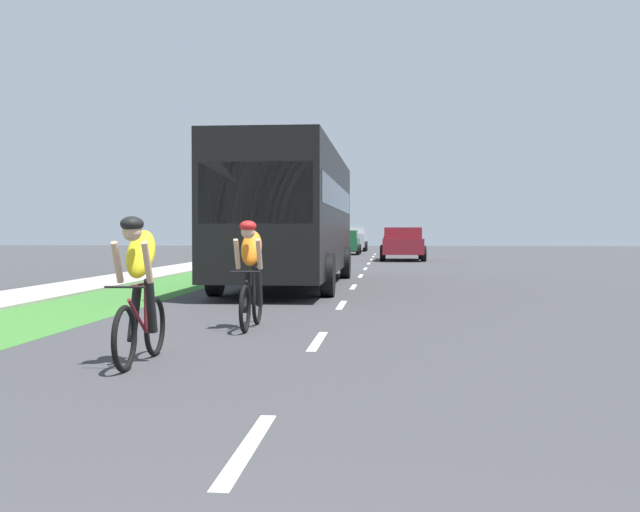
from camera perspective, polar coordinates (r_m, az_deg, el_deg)
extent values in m
plane|color=#38383A|center=(21.52, 2.55, -2.04)|extent=(120.00, 120.00, 0.00)
cube|color=#38722D|center=(22.26, -10.09, -1.93)|extent=(2.35, 70.00, 0.01)
cube|color=#9E998E|center=(22.93, -15.34, -1.86)|extent=(1.99, 70.00, 0.10)
cube|color=white|center=(5.36, -5.23, -13.54)|extent=(0.12, 1.80, 0.01)
cube|color=white|center=(10.32, -0.17, -6.13)|extent=(0.12, 1.80, 0.01)
cube|color=white|center=(15.36, 1.55, -3.54)|extent=(0.12, 1.80, 0.01)
cube|color=white|center=(20.43, 2.42, -2.23)|extent=(0.12, 1.80, 0.01)
cube|color=white|center=(25.51, 2.94, -1.44)|extent=(0.12, 1.80, 0.01)
cube|color=white|center=(30.59, 3.29, -0.91)|extent=(0.12, 1.80, 0.01)
cube|color=white|center=(35.67, 3.53, -0.54)|extent=(0.12, 1.80, 0.01)
cube|color=white|center=(40.76, 3.72, -0.25)|extent=(0.12, 1.80, 0.01)
cube|color=white|center=(45.84, 3.86, -0.04)|extent=(0.12, 1.80, 0.01)
cube|color=white|center=(50.93, 3.98, 0.14)|extent=(0.12, 1.80, 0.01)
torus|color=black|center=(9.25, -11.79, -4.98)|extent=(0.06, 0.68, 0.68)
torus|color=black|center=(8.27, -13.89, -5.79)|extent=(0.06, 0.68, 0.68)
cylinder|color=maroon|center=(8.64, -12.99, -4.26)|extent=(0.04, 0.59, 0.43)
cylinder|color=maroon|center=(8.90, -12.44, -3.44)|extent=(0.04, 0.04, 0.55)
cylinder|color=maroon|center=(8.66, -12.91, -2.05)|extent=(0.03, 0.55, 0.03)
cylinder|color=black|center=(8.23, -13.87, -2.18)|extent=(0.42, 0.02, 0.02)
ellipsoid|color=yellow|center=(8.71, -12.78, 0.14)|extent=(0.30, 0.54, 0.63)
sphere|color=tan|center=(8.44, -13.37, 1.72)|extent=(0.20, 0.20, 0.20)
ellipsoid|color=black|center=(8.44, -13.38, 2.26)|extent=(0.24, 0.28, 0.16)
cylinder|color=tan|center=(8.50, -14.38, -0.45)|extent=(0.07, 0.26, 0.45)
cylinder|color=tan|center=(8.40, -12.32, -0.46)|extent=(0.07, 0.26, 0.45)
cylinder|color=black|center=(8.86, -13.21, -4.11)|extent=(0.10, 0.30, 0.60)
cylinder|color=black|center=(8.74, -12.07, -3.52)|extent=(0.10, 0.25, 0.61)
torus|color=black|center=(12.18, -4.54, -3.34)|extent=(0.06, 0.68, 0.68)
torus|color=black|center=(11.16, -5.42, -3.80)|extent=(0.06, 0.68, 0.68)
cylinder|color=black|center=(11.55, -5.05, -2.72)|extent=(0.04, 0.59, 0.43)
cylinder|color=black|center=(11.82, -4.81, -2.13)|extent=(0.04, 0.04, 0.55)
cylinder|color=black|center=(11.58, -5.01, -1.07)|extent=(0.03, 0.55, 0.03)
cylinder|color=black|center=(11.14, -5.41, -1.13)|extent=(0.42, 0.02, 0.02)
ellipsoid|color=orange|center=(11.64, -4.95, 0.57)|extent=(0.30, 0.54, 0.63)
sphere|color=tan|center=(11.36, -5.20, 1.75)|extent=(0.20, 0.20, 0.20)
ellipsoid|color=red|center=(11.36, -5.20, 2.15)|extent=(0.24, 0.28, 0.16)
cylinder|color=tan|center=(11.40, -5.99, 0.14)|extent=(0.07, 0.26, 0.45)
cylinder|color=tan|center=(11.34, -4.40, 0.14)|extent=(0.07, 0.26, 0.45)
cylinder|color=black|center=(11.77, -5.36, -2.64)|extent=(0.10, 0.30, 0.60)
cylinder|color=black|center=(11.68, -4.44, -2.18)|extent=(0.10, 0.25, 0.61)
cube|color=black|center=(21.11, -2.02, 3.13)|extent=(2.50, 11.60, 3.10)
cube|color=#1E2833|center=(21.13, -2.02, 4.21)|extent=(2.52, 10.67, 0.64)
cube|color=#1E2833|center=(15.42, -4.66, 4.57)|extent=(2.25, 0.06, 1.20)
cylinder|color=black|center=(17.63, -7.56, -1.32)|extent=(0.28, 0.96, 0.96)
cylinder|color=black|center=(17.26, 0.57, -1.37)|extent=(0.28, 0.96, 0.96)
cylinder|color=black|center=(24.46, -4.01, -0.46)|extent=(0.28, 0.96, 0.96)
cylinder|color=black|center=(24.19, 1.85, -0.48)|extent=(0.28, 0.96, 0.96)
cube|color=maroon|center=(39.83, 5.96, 0.72)|extent=(1.96, 5.10, 0.76)
cube|color=maroon|center=(39.05, 5.98, 1.58)|extent=(1.80, 1.78, 0.64)
cube|color=#1E2833|center=(38.34, 6.00, 1.55)|extent=(1.67, 0.08, 0.52)
cube|color=maroon|center=(40.84, 4.67, 1.17)|extent=(0.08, 2.81, 0.40)
cube|color=maroon|center=(40.87, 7.20, 1.17)|extent=(0.08, 2.81, 0.40)
cube|color=maroon|center=(42.33, 5.90, 1.19)|extent=(1.80, 0.08, 0.40)
cylinder|color=black|center=(38.30, 4.53, 0.18)|extent=(0.26, 0.76, 0.76)
cylinder|color=black|center=(38.33, 7.46, 0.17)|extent=(0.26, 0.76, 0.76)
cylinder|color=black|center=(41.36, 4.56, 0.29)|extent=(0.26, 0.76, 0.76)
cylinder|color=black|center=(41.39, 7.28, 0.29)|extent=(0.26, 0.76, 0.76)
cube|color=#194C2D|center=(50.08, 1.79, 0.85)|extent=(1.76, 4.30, 0.76)
cube|color=#194C2D|center=(50.22, 1.80, 1.55)|extent=(1.55, 2.24, 0.52)
cube|color=#1E2833|center=(49.26, 1.74, 1.53)|extent=(1.44, 0.08, 0.44)
cylinder|color=black|center=(48.81, 0.67, 0.45)|extent=(0.22, 0.64, 0.64)
cylinder|color=black|center=(48.71, 2.73, 0.44)|extent=(0.22, 0.64, 0.64)
cylinder|color=black|center=(51.47, 0.89, 0.51)|extent=(0.22, 0.64, 0.64)
cylinder|color=black|center=(51.37, 2.85, 0.51)|extent=(0.22, 0.64, 0.64)
cube|color=#A5A8AD|center=(59.01, 2.36, 1.14)|extent=(1.90, 4.70, 1.00)
cube|color=#A5A8AD|center=(59.21, 2.37, 1.84)|extent=(1.71, 2.91, 0.52)
cube|color=#1E2833|center=(57.95, 2.31, 1.73)|extent=(1.56, 0.08, 0.44)
cylinder|color=black|center=(57.66, 1.35, 0.68)|extent=(0.25, 0.72, 0.72)
cylinder|color=black|center=(57.57, 3.24, 0.68)|extent=(0.25, 0.72, 0.72)
cylinder|color=black|center=(60.47, 1.52, 0.73)|extent=(0.25, 0.72, 0.72)
cylinder|color=black|center=(60.39, 3.32, 0.73)|extent=(0.25, 0.72, 0.72)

